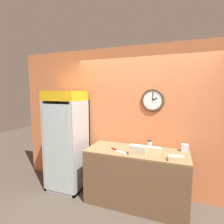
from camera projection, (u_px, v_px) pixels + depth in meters
The scene contains 10 objects.
wall_back at pixel (142, 121), 3.20m from camera, with size 5.20×0.10×2.70m.
prep_counter at pixel (136, 177), 2.95m from camera, with size 1.66×0.68×0.92m.
beverage_cooler at pixel (68, 135), 3.43m from camera, with size 0.68×0.63×1.90m.
sandwich_stack_bottom at pixel (138, 153), 2.67m from camera, with size 0.26×0.13×0.08m.
sandwich_stack_middle at pixel (138, 148), 2.66m from camera, with size 0.26×0.13×0.08m.
sandwich_flat_left at pixel (155, 149), 2.83m from camera, with size 0.23×0.11×0.07m.
sandwich_flat_right at pixel (176, 158), 2.47m from camera, with size 0.24×0.17×0.07m.
chefs_knife at pixel (117, 150), 2.88m from camera, with size 0.33×0.19×0.02m.
condiment_jar at pixel (149, 144), 3.07m from camera, with size 0.10×0.10×0.12m.
napkin_dispenser at pixel (185, 148), 2.84m from camera, with size 0.11×0.09×0.12m.
Camera 1 is at (0.60, -1.88, 1.89)m, focal length 28.00 mm.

